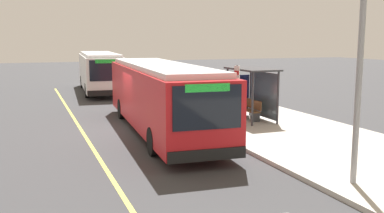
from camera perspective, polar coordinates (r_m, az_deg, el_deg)
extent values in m
plane|color=#38383A|center=(19.83, -7.70, -2.91)|extent=(120.00, 120.00, 0.00)
cube|color=#B7B2A8|center=(21.94, 7.74, -1.58)|extent=(44.00, 6.40, 0.15)
cube|color=#E0D64C|center=(19.47, -14.03, -3.31)|extent=(36.00, 0.14, 0.01)
cube|color=red|center=(18.88, -4.15, 1.33)|extent=(12.32, 3.27, 2.40)
cube|color=silver|center=(18.76, -4.20, 5.27)|extent=(11.33, 2.96, 0.20)
cube|color=black|center=(13.01, 2.04, -0.13)|extent=(0.17, 2.17, 1.34)
cube|color=black|center=(19.18, -0.41, 2.33)|extent=(10.71, 0.68, 1.06)
cube|color=white|center=(19.37, -0.40, -1.40)|extent=(11.56, 0.72, 0.28)
cube|color=#26D83F|center=(12.93, 2.06, 2.44)|extent=(0.11, 1.40, 0.24)
cube|color=black|center=(13.30, 2.02, -6.33)|extent=(0.23, 2.50, 0.36)
cylinder|color=black|center=(15.83, 3.14, -3.98)|extent=(1.01, 0.34, 1.00)
cylinder|color=black|center=(15.19, -5.07, -4.55)|extent=(1.01, 0.34, 1.00)
cylinder|color=black|center=(22.82, -3.42, -0.03)|extent=(1.01, 0.34, 1.00)
cylinder|color=black|center=(22.38, -9.16, -0.30)|extent=(1.01, 0.34, 1.00)
cube|color=white|center=(34.01, -11.94, 4.49)|extent=(10.73, 3.30, 2.40)
cube|color=silver|center=(33.94, -12.01, 6.68)|extent=(9.87, 2.99, 0.20)
cube|color=black|center=(28.71, -11.06, 4.62)|extent=(0.20, 2.16, 1.34)
cube|color=black|center=(34.12, -9.79, 5.05)|extent=(9.29, 0.71, 1.06)
cube|color=#197259|center=(34.22, -9.73, 2.93)|extent=(10.02, 0.75, 0.28)
cube|color=#26D83F|center=(28.67, -11.10, 5.79)|extent=(0.13, 1.40, 0.24)
cube|color=black|center=(28.83, -10.97, 1.74)|extent=(0.26, 2.50, 0.36)
cylinder|color=black|center=(30.98, -9.23, 2.21)|extent=(1.02, 0.35, 1.00)
cylinder|color=black|center=(30.77, -13.50, 2.03)|extent=(1.02, 0.35, 1.00)
cylinder|color=black|center=(37.35, -10.54, 3.29)|extent=(1.02, 0.35, 1.00)
cylinder|color=black|center=(37.18, -14.08, 3.14)|extent=(1.02, 0.35, 1.00)
cylinder|color=#333338|center=(20.21, 11.13, 1.11)|extent=(0.10, 0.10, 2.40)
cylinder|color=#333338|center=(19.56, 7.89, 0.93)|extent=(0.10, 0.10, 2.40)
cylinder|color=#333338|center=(22.44, 7.62, 1.95)|extent=(0.10, 0.10, 2.40)
cylinder|color=#333338|center=(21.85, 4.62, 1.81)|extent=(0.10, 0.10, 2.40)
cube|color=#333338|center=(20.88, 7.82, 4.85)|extent=(2.90, 1.60, 0.08)
cube|color=#4C606B|center=(21.31, 9.28, 1.55)|extent=(2.47, 0.04, 2.16)
cube|color=navy|center=(22.14, 6.14, 1.76)|extent=(0.06, 1.11, 1.82)
cube|color=brown|center=(21.26, 7.37, -0.47)|extent=(1.60, 0.44, 0.06)
cube|color=brown|center=(21.33, 7.95, 0.31)|extent=(1.60, 0.05, 0.44)
cube|color=#333338|center=(21.93, 6.47, -0.76)|extent=(0.08, 0.40, 0.45)
cube|color=#333338|center=(20.68, 8.30, -1.38)|extent=(0.08, 0.40, 0.45)
cylinder|color=#333338|center=(17.93, 5.88, 0.91)|extent=(0.07, 0.07, 2.80)
cube|color=white|center=(17.80, 5.88, 4.41)|extent=(0.44, 0.03, 0.56)
cube|color=red|center=(17.80, 5.83, 4.41)|extent=(0.40, 0.01, 0.16)
cylinder|color=#282D47|center=(20.81, 2.74, -0.68)|extent=(0.14, 0.14, 0.85)
cylinder|color=#282D47|center=(20.73, 2.28, -0.71)|extent=(0.14, 0.14, 0.85)
cube|color=#265999|center=(20.66, 2.52, 1.32)|extent=(0.24, 0.40, 0.62)
sphere|color=tan|center=(20.61, 2.53, 2.48)|extent=(0.22, 0.22, 0.22)
cylinder|color=gray|center=(12.20, 21.02, 5.16)|extent=(0.16, 0.16, 6.40)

